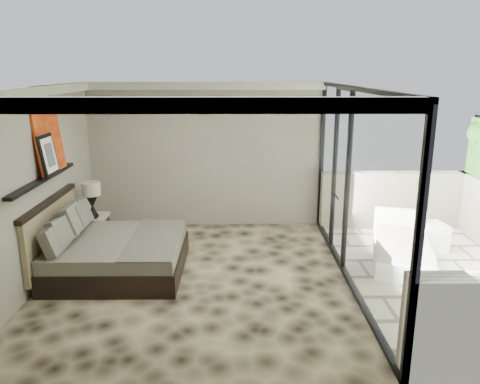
{
  "coord_description": "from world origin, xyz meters",
  "views": [
    {
      "loc": [
        0.59,
        -6.46,
        3.02
      ],
      "look_at": [
        0.65,
        0.4,
        1.22
      ],
      "focal_mm": 35.0,
      "sensor_mm": 36.0,
      "label": 1
    }
  ],
  "objects_px": {
    "nightstand": "(92,229)",
    "lounger": "(401,249)",
    "bed": "(112,252)",
    "ottoman": "(430,237)",
    "table_lamp": "(91,195)"
  },
  "relations": [
    {
      "from": "nightstand",
      "to": "lounger",
      "type": "relative_size",
      "value": 0.28
    },
    {
      "from": "bed",
      "to": "lounger",
      "type": "height_order",
      "value": "bed"
    },
    {
      "from": "nightstand",
      "to": "ottoman",
      "type": "bearing_deg",
      "value": -2.0
    },
    {
      "from": "nightstand",
      "to": "ottoman",
      "type": "distance_m",
      "value": 5.92
    },
    {
      "from": "bed",
      "to": "ottoman",
      "type": "height_order",
      "value": "bed"
    },
    {
      "from": "bed",
      "to": "lounger",
      "type": "relative_size",
      "value": 1.06
    },
    {
      "from": "table_lamp",
      "to": "lounger",
      "type": "relative_size",
      "value": 0.32
    },
    {
      "from": "ottoman",
      "to": "bed",
      "type": "bearing_deg",
      "value": -170.54
    },
    {
      "from": "lounger",
      "to": "ottoman",
      "type": "bearing_deg",
      "value": 52.25
    },
    {
      "from": "nightstand",
      "to": "table_lamp",
      "type": "distance_m",
      "value": 0.64
    },
    {
      "from": "table_lamp",
      "to": "lounger",
      "type": "xyz_separation_m",
      "value": [
        5.21,
        -0.86,
        -0.7
      ]
    },
    {
      "from": "nightstand",
      "to": "ottoman",
      "type": "height_order",
      "value": "nightstand"
    },
    {
      "from": "ottoman",
      "to": "nightstand",
      "type": "bearing_deg",
      "value": 176.66
    },
    {
      "from": "nightstand",
      "to": "table_lamp",
      "type": "xyz_separation_m",
      "value": [
        0.03,
        0.01,
        0.64
      ]
    },
    {
      "from": "table_lamp",
      "to": "lounger",
      "type": "height_order",
      "value": "table_lamp"
    }
  ]
}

